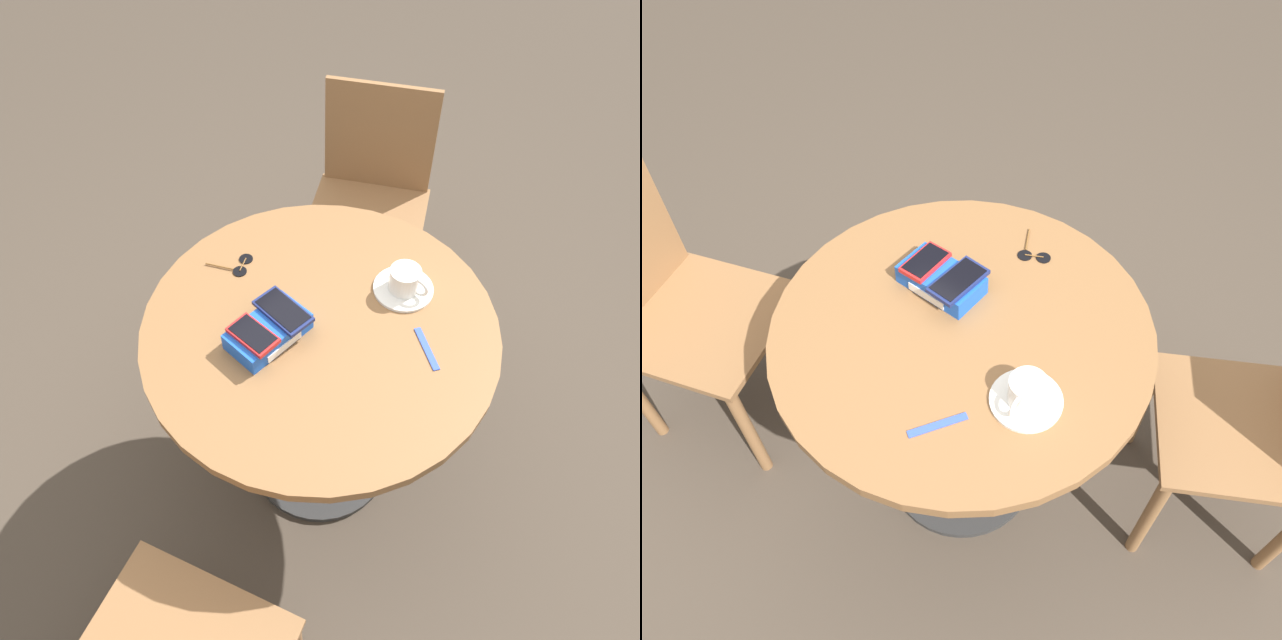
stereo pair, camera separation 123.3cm
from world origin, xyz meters
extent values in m
plane|color=#42382D|center=(0.00, 0.00, 0.00)|extent=(8.00, 8.00, 0.00)
cylinder|color=#2D2D2D|center=(0.00, 0.00, 0.01)|extent=(0.45, 0.45, 0.02)
cylinder|color=#2D2D2D|center=(0.00, 0.00, 0.35)|extent=(0.07, 0.07, 0.66)
cylinder|color=brown|center=(0.00, 0.00, 0.70)|extent=(0.88, 0.88, 0.03)
cube|color=blue|center=(-0.11, 0.07, 0.74)|extent=(0.20, 0.12, 0.05)
cube|color=white|center=(-0.11, 0.01, 0.73)|extent=(0.11, 0.01, 0.02)
cube|color=red|center=(-0.16, 0.06, 0.77)|extent=(0.07, 0.12, 0.01)
cube|color=black|center=(-0.16, 0.06, 0.77)|extent=(0.06, 0.11, 0.00)
cube|color=navy|center=(-0.06, 0.06, 0.77)|extent=(0.08, 0.15, 0.01)
cube|color=black|center=(-0.06, 0.06, 0.77)|extent=(0.07, 0.13, 0.00)
cylinder|color=silver|center=(0.23, -0.08, 0.71)|extent=(0.15, 0.15, 0.01)
cylinder|color=silver|center=(0.23, -0.08, 0.75)|extent=(0.08, 0.08, 0.06)
cylinder|color=brown|center=(0.23, -0.08, 0.78)|extent=(0.07, 0.07, 0.00)
torus|color=silver|center=(0.23, -0.12, 0.75)|extent=(0.01, 0.05, 0.05)
cube|color=blue|center=(0.12, -0.24, 0.71)|extent=(0.08, 0.12, 0.00)
cylinder|color=black|center=(0.03, 0.29, 0.71)|extent=(0.04, 0.04, 0.00)
cylinder|color=black|center=(-0.01, 0.27, 0.71)|extent=(0.04, 0.04, 0.00)
cylinder|color=brown|center=(0.01, 0.28, 0.71)|extent=(0.04, 0.02, 0.00)
cylinder|color=brown|center=(-0.04, 0.32, 0.71)|extent=(0.04, 0.07, 0.00)
cube|color=brown|center=(0.61, 0.34, 0.43)|extent=(0.54, 0.54, 0.02)
cylinder|color=brown|center=(0.37, 0.41, 0.21)|extent=(0.04, 0.04, 0.42)
cylinder|color=brown|center=(0.54, 0.10, 0.21)|extent=(0.04, 0.04, 0.42)
cylinder|color=brown|center=(0.68, 0.58, 0.21)|extent=(0.04, 0.04, 0.42)
cube|color=brown|center=(-0.74, -0.25, 0.42)|extent=(0.54, 0.54, 0.02)
cylinder|color=brown|center=(-0.49, -0.37, 0.21)|extent=(0.04, 0.04, 0.41)
cylinder|color=brown|center=(-0.62, 0.00, 0.21)|extent=(0.04, 0.04, 0.41)
cylinder|color=brown|center=(-0.98, -0.12, 0.21)|extent=(0.04, 0.04, 0.41)
camera|label=1|loc=(-0.69, -0.63, 1.91)|focal=35.00mm
camera|label=2|loc=(0.54, -0.71, 1.81)|focal=35.00mm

